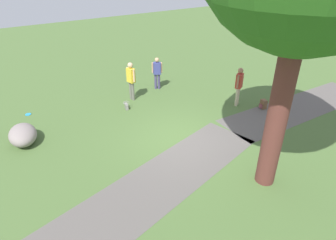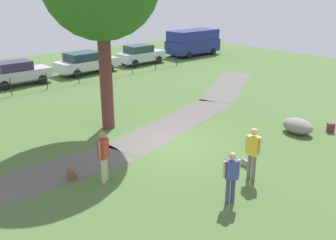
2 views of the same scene
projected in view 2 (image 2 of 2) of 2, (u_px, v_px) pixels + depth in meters
name	position (u px, v px, depth m)	size (l,w,h in m)	color
ground_plane	(171.00, 143.00, 15.28)	(48.00, 48.00, 0.00)	#4A6633
footpath_segment_near	(18.00, 185.00, 12.03)	(8.04, 2.14, 0.01)	#5B5551
footpath_segment_mid	(177.00, 122.00, 17.61)	(8.24, 3.91, 0.01)	#5B5551
footpath_segment_far	(228.00, 85.00, 24.31)	(7.92, 5.73, 0.01)	#5B5551
lawn_boulder	(298.00, 126.00, 16.22)	(1.07, 1.47, 0.66)	gray
woman_with_handbag	(253.00, 150.00, 12.09)	(0.32, 0.51, 1.79)	slate
man_near_boulder	(231.00, 174.00, 10.77)	(0.47, 0.38, 1.61)	#49426C
passerby_on_path	(103.00, 153.00, 11.93)	(0.47, 0.38, 1.75)	beige
handbag_on_grass	(245.00, 162.00, 13.30)	(0.33, 0.34, 0.31)	gray
backpack_by_boulder	(331.00, 128.00, 16.39)	(0.35, 0.35, 0.40)	maroon
spare_backpack_on_lawn	(71.00, 174.00, 12.33)	(0.32, 0.32, 0.40)	brown
park_fence	(47.00, 79.00, 23.17)	(22.05, 0.05, 1.05)	#232326
parked_sedan_grey	(17.00, 73.00, 24.09)	(3.93, 1.74, 1.56)	#B9B6C1
parked_hatchback_blue	(86.00, 62.00, 27.44)	(4.61, 2.15, 1.56)	silver
parked_wagon_silver	(140.00, 54.00, 30.77)	(4.02, 1.80, 1.56)	silver
delivery_van	(193.00, 41.00, 34.64)	(5.10, 2.41, 2.30)	navy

